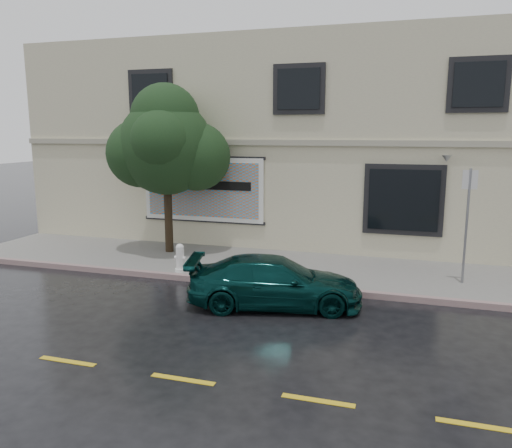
# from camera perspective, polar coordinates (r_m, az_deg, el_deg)

# --- Properties ---
(ground) EXTENTS (90.00, 90.00, 0.00)m
(ground) POSITION_cam_1_polar(r_m,az_deg,el_deg) (11.49, -0.78, -9.53)
(ground) COLOR black
(ground) RESTS_ON ground
(sidewalk) EXTENTS (20.00, 3.50, 0.15)m
(sidewalk) POSITION_cam_1_polar(r_m,az_deg,el_deg) (14.45, 3.17, -5.00)
(sidewalk) COLOR gray
(sidewalk) RESTS_ON ground
(curb) EXTENTS (20.00, 0.18, 0.16)m
(curb) POSITION_cam_1_polar(r_m,az_deg,el_deg) (12.83, 1.28, -7.01)
(curb) COLOR gray
(curb) RESTS_ON ground
(road_marking) EXTENTS (19.00, 0.12, 0.01)m
(road_marking) POSITION_cam_1_polar(r_m,az_deg,el_deg) (8.51, -8.35, -17.16)
(road_marking) COLOR gold
(road_marking) RESTS_ON ground
(building) EXTENTS (20.00, 8.12, 7.00)m
(building) POSITION_cam_1_polar(r_m,az_deg,el_deg) (19.56, 7.38, 9.16)
(building) COLOR #BBB397
(building) RESTS_ON ground
(billboard) EXTENTS (4.30, 0.16, 2.20)m
(billboard) POSITION_cam_1_polar(r_m,az_deg,el_deg) (16.64, -6.14, 3.96)
(billboard) COLOR white
(billboard) RESTS_ON ground
(car) EXTENTS (4.23, 2.60, 1.15)m
(car) POSITION_cam_1_polar(r_m,az_deg,el_deg) (11.42, 2.14, -6.63)
(car) COLOR #072E2C
(car) RESTS_ON ground
(street_tree) EXTENTS (2.94, 2.94, 4.79)m
(street_tree) POSITION_cam_1_polar(r_m,az_deg,el_deg) (15.83, -10.22, 8.60)
(street_tree) COLOR #332616
(street_tree) RESTS_ON sidewalk
(fire_hydrant) EXTENTS (0.32, 0.30, 0.78)m
(fire_hydrant) POSITION_cam_1_polar(r_m,az_deg,el_deg) (13.86, -8.67, -3.85)
(fire_hydrant) COLOR white
(fire_hydrant) RESTS_ON sidewalk
(sign_pole) EXTENTS (0.36, 0.06, 2.91)m
(sign_pole) POSITION_cam_1_polar(r_m,az_deg,el_deg) (13.44, 22.99, 0.83)
(sign_pole) COLOR gray
(sign_pole) RESTS_ON sidewalk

